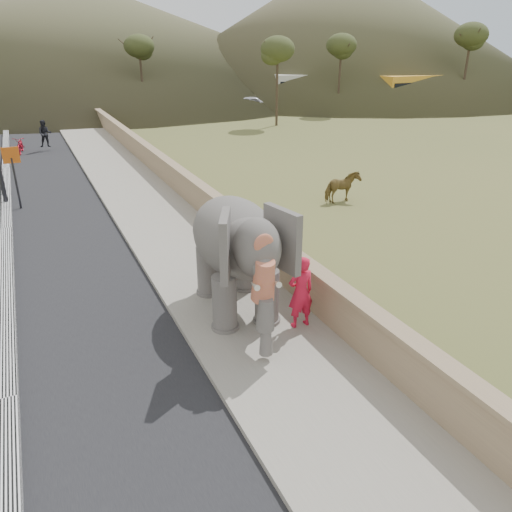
% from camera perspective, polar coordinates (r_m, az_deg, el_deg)
% --- Properties ---
extents(ground, '(160.00, 160.00, 0.00)m').
position_cam_1_polar(ground, '(10.67, 1.67, -10.87)').
color(ground, olive).
rests_on(ground, ground).
extents(road, '(7.00, 120.00, 0.03)m').
position_cam_1_polar(road, '(18.88, -26.55, 2.32)').
color(road, black).
rests_on(road, ground).
extents(median, '(0.35, 120.00, 0.22)m').
position_cam_1_polar(median, '(18.85, -26.60, 2.59)').
color(median, black).
rests_on(median, ground).
extents(walkway, '(3.00, 120.00, 0.15)m').
position_cam_1_polar(walkway, '(19.25, -11.71, 4.92)').
color(walkway, '#9E9687').
rests_on(walkway, ground).
extents(parapet, '(0.30, 120.00, 1.10)m').
position_cam_1_polar(parapet, '(19.52, -7.10, 6.95)').
color(parapet, tan).
rests_on(parapet, ground).
extents(signboard, '(0.60, 0.08, 2.40)m').
position_cam_1_polar(signboard, '(21.10, -26.01, 9.10)').
color(signboard, '#2D2D33').
rests_on(signboard, ground).
extents(cow, '(1.51, 0.79, 1.23)m').
position_cam_1_polar(cow, '(20.43, 9.82, 7.72)').
color(cow, olive).
rests_on(cow, ground).
extents(distant_car, '(4.52, 2.74, 1.44)m').
position_cam_1_polar(distant_car, '(47.77, -0.33, 16.98)').
color(distant_car, silver).
rests_on(distant_car, ground).
extents(bus_white, '(11.27, 5.21, 3.10)m').
position_cam_1_polar(bus_white, '(51.94, 8.44, 18.18)').
color(bus_white, silver).
rests_on(bus_white, ground).
extents(bus_orange, '(11.06, 2.76, 3.10)m').
position_cam_1_polar(bus_orange, '(53.30, 19.03, 17.35)').
color(bus_orange, gold).
rests_on(bus_orange, ground).
extents(hill_right, '(56.00, 56.00, 16.00)m').
position_cam_1_polar(hill_right, '(72.02, 9.82, 24.61)').
color(hill_right, brown).
rests_on(hill_right, ground).
extents(hill_far, '(80.00, 80.00, 14.00)m').
position_cam_1_polar(hill_far, '(78.40, -19.84, 22.81)').
color(hill_far, brown).
rests_on(hill_far, ground).
extents(elephant_and_man, '(2.47, 4.09, 2.80)m').
position_cam_1_polar(elephant_and_man, '(11.40, -2.25, 0.33)').
color(elephant_and_man, slate).
rests_on(elephant_and_man, ground).
extents(motorcyclist, '(2.26, 1.88, 1.81)m').
position_cam_1_polar(motorcyclist, '(32.48, -24.41, 11.91)').
color(motorcyclist, maroon).
rests_on(motorcyclist, ground).
extents(trees, '(48.61, 43.62, 9.36)m').
position_cam_1_polar(trees, '(38.78, -15.85, 19.31)').
color(trees, '#473828').
rests_on(trees, ground).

